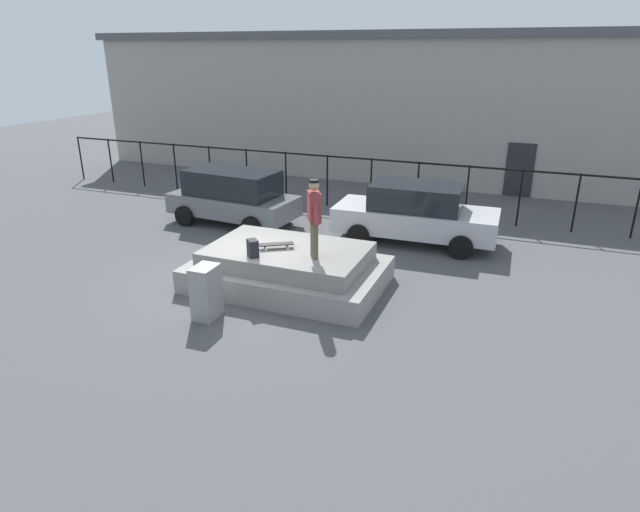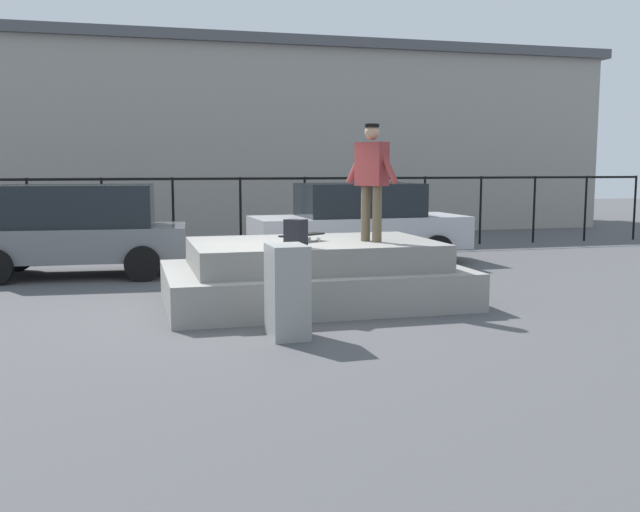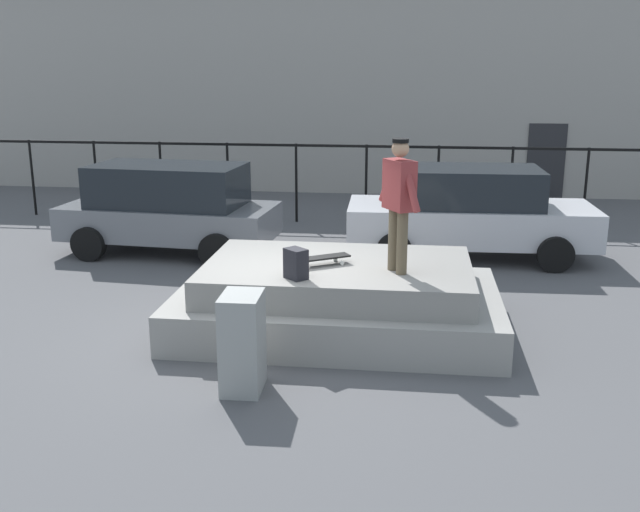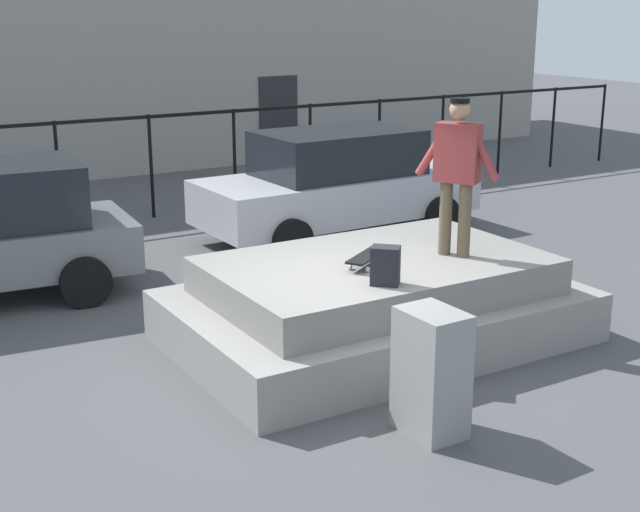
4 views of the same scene
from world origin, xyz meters
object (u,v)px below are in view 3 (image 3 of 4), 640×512
Objects in this scene: car_grey_hatchback_near at (169,207)px; car_silver_sedan_mid at (470,212)px; utility_box at (242,343)px; skateboarder at (399,196)px; backpack at (296,264)px; skateboard at (322,258)px.

car_silver_sedan_mid is at bearing 3.86° from car_grey_hatchback_near.
utility_box is at bearing -115.31° from car_silver_sedan_mid.
skateboarder is 1.58m from backpack.
skateboarder is 0.38× the size of car_silver_sedan_mid.
car_grey_hatchback_near is 6.47m from utility_box.
utility_box is at bearing -108.54° from skateboard.
car_grey_hatchback_near reaches higher than car_silver_sedan_mid.
utility_box reaches higher than skateboard.
skateboarder reaches higher than backpack.
backpack is at bearing -110.51° from skateboard.
skateboard is 0.18× the size of car_grey_hatchback_near.
skateboard is 0.17× the size of car_silver_sedan_mid.
skateboarder reaches higher than utility_box.
utility_box is (-2.94, -6.22, -0.30)m from car_silver_sedan_mid.
skateboarder is 0.41× the size of car_grey_hatchback_near.
car_grey_hatchback_near is 3.70× the size of utility_box.
backpack is 0.09× the size of car_grey_hatchback_near.
skateboard is 0.71m from backpack.
backpack reaches higher than utility_box.
car_grey_hatchback_near is at bearing 113.94° from utility_box.
skateboarder is at bearing -105.93° from car_silver_sedan_mid.
skateboard is (-1.02, 0.18, -0.91)m from skateboarder.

